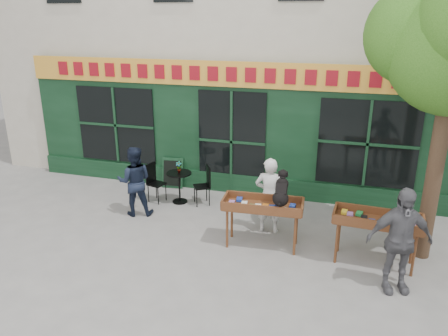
{
  "coord_description": "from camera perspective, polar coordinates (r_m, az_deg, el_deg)",
  "views": [
    {
      "loc": [
        2.8,
        -7.74,
        4.29
      ],
      "look_at": [
        0.34,
        0.5,
        1.29
      ],
      "focal_mm": 35.0,
      "sensor_mm": 36.0,
      "label": 1
    }
  ],
  "objects": [
    {
      "name": "bistro_chair_left",
      "position": [
        10.7,
        -9.18,
        -1.45
      ],
      "size": [
        0.44,
        0.44,
        0.95
      ],
      "rotation": [
        0.0,
        0.0,
        1.32
      ],
      "color": "black",
      "rests_on": "ground"
    },
    {
      "name": "book_cart_center",
      "position": [
        8.43,
        5.08,
        -5.15
      ],
      "size": [
        1.54,
        0.71,
        0.99
      ],
      "rotation": [
        0.0,
        0.0,
        0.06
      ],
      "color": "brown",
      "rests_on": "ground"
    },
    {
      "name": "woman",
      "position": [
        9.02,
        5.92,
        -3.6
      ],
      "size": [
        0.61,
        0.42,
        1.62
      ],
      "primitive_type": "imported",
      "rotation": [
        0.0,
        0.0,
        3.21
      ],
      "color": "silver",
      "rests_on": "ground"
    },
    {
      "name": "bistro_chair_right",
      "position": [
        10.39,
        -2.47,
        -1.84
      ],
      "size": [
        0.5,
        0.5,
        0.95
      ],
      "rotation": [
        0.0,
        0.0,
        -1.03
      ],
      "color": "black",
      "rests_on": "ground"
    },
    {
      "name": "ground",
      "position": [
        9.28,
        -2.94,
        -8.36
      ],
      "size": [
        80.0,
        80.0,
        0.0
      ],
      "primitive_type": "plane",
      "color": "slate",
      "rests_on": "ground"
    },
    {
      "name": "chalkboard",
      "position": [
        11.52,
        -6.76,
        -0.66
      ],
      "size": [
        0.58,
        0.25,
        0.79
      ],
      "rotation": [
        0.0,
        0.0,
        0.12
      ],
      "color": "black",
      "rests_on": "ground"
    },
    {
      "name": "man_right",
      "position": [
        7.6,
        21.91,
        -8.77
      ],
      "size": [
        1.14,
        0.73,
        1.8
      ],
      "primitive_type": "imported",
      "rotation": [
        0.0,
        0.0,
        0.29
      ],
      "color": "#515156",
      "rests_on": "ground"
    },
    {
      "name": "man_left",
      "position": [
        9.96,
        -11.6,
        -1.7
      ],
      "size": [
        0.94,
        0.84,
        1.6
      ],
      "primitive_type": "imported",
      "rotation": [
        0.0,
        0.0,
        3.5
      ],
      "color": "black",
      "rests_on": "ground"
    },
    {
      "name": "book_cart_right",
      "position": [
        8.27,
        19.38,
        -6.73
      ],
      "size": [
        1.53,
        0.71,
        0.99
      ],
      "rotation": [
        0.0,
        0.0,
        -0.06
      ],
      "color": "brown",
      "rests_on": "ground"
    },
    {
      "name": "potted_plant",
      "position": [
        10.4,
        -5.93,
        0.12
      ],
      "size": [
        0.15,
        0.1,
        0.28
      ],
      "primitive_type": "imported",
      "rotation": [
        0.0,
        0.0,
        0.01
      ],
      "color": "gray",
      "rests_on": "bistro_table"
    },
    {
      "name": "bistro_table",
      "position": [
        10.53,
        -5.86,
        -1.74
      ],
      "size": [
        0.6,
        0.6,
        0.76
      ],
      "color": "black",
      "rests_on": "ground"
    },
    {
      "name": "dog",
      "position": [
        8.15,
        7.51,
        -2.56
      ],
      "size": [
        0.38,
        0.62,
        0.6
      ],
      "primitive_type": null,
      "rotation": [
        0.0,
        0.0,
        0.06
      ],
      "color": "black",
      "rests_on": "book_cart_center"
    }
  ]
}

